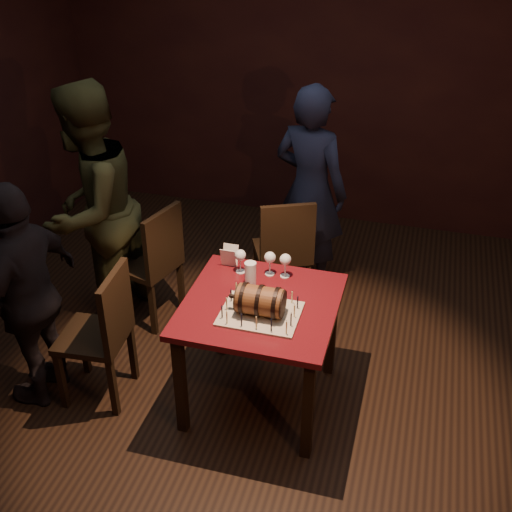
# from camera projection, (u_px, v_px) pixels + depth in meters

# --- Properties ---
(room_shell) EXTENTS (5.04, 5.04, 2.80)m
(room_shell) POSITION_uv_depth(u_px,v_px,m) (256.00, 192.00, 3.56)
(room_shell) COLOR black
(room_shell) RESTS_ON ground
(pub_table) EXTENTS (0.90, 0.90, 0.75)m
(pub_table) POSITION_uv_depth(u_px,v_px,m) (260.00, 318.00, 3.82)
(pub_table) COLOR #440B11
(pub_table) RESTS_ON ground
(cake_board) EXTENTS (0.45, 0.35, 0.01)m
(cake_board) POSITION_uv_depth(u_px,v_px,m) (260.00, 314.00, 3.67)
(cake_board) COLOR #AFA28D
(cake_board) RESTS_ON pub_table
(barrel_cake) EXTENTS (0.32, 0.19, 0.19)m
(barrel_cake) POSITION_uv_depth(u_px,v_px,m) (260.00, 301.00, 3.62)
(barrel_cake) COLOR brown
(barrel_cake) RESTS_ON cake_board
(birthday_candles) EXTENTS (0.40, 0.30, 0.09)m
(birthday_candles) POSITION_uv_depth(u_px,v_px,m) (260.00, 307.00, 3.64)
(birthday_candles) COLOR #E7D78A
(birthday_candles) RESTS_ON cake_board
(wine_glass_left) EXTENTS (0.07, 0.07, 0.16)m
(wine_glass_left) POSITION_uv_depth(u_px,v_px,m) (240.00, 256.00, 4.00)
(wine_glass_left) COLOR silver
(wine_glass_left) RESTS_ON pub_table
(wine_glass_mid) EXTENTS (0.07, 0.07, 0.16)m
(wine_glass_mid) POSITION_uv_depth(u_px,v_px,m) (270.00, 258.00, 3.97)
(wine_glass_mid) COLOR silver
(wine_glass_mid) RESTS_ON pub_table
(wine_glass_right) EXTENTS (0.07, 0.07, 0.16)m
(wine_glass_right) POSITION_uv_depth(u_px,v_px,m) (285.00, 260.00, 3.95)
(wine_glass_right) COLOR silver
(wine_glass_right) RESTS_ON pub_table
(pint_of_ale) EXTENTS (0.07, 0.07, 0.15)m
(pint_of_ale) POSITION_uv_depth(u_px,v_px,m) (250.00, 274.00, 3.91)
(pint_of_ale) COLOR silver
(pint_of_ale) RESTS_ON pub_table
(menu_card) EXTENTS (0.10, 0.05, 0.13)m
(menu_card) POSITION_uv_depth(u_px,v_px,m) (229.00, 256.00, 4.10)
(menu_card) COLOR white
(menu_card) RESTS_ON pub_table
(chair_back) EXTENTS (0.53, 0.53, 0.93)m
(chair_back) POSITION_uv_depth(u_px,v_px,m) (284.00, 248.00, 4.76)
(chair_back) COLOR black
(chair_back) RESTS_ON ground
(chair_left_rear) EXTENTS (0.49, 0.49, 0.93)m
(chair_left_rear) POSITION_uv_depth(u_px,v_px,m) (154.00, 259.00, 4.63)
(chair_left_rear) COLOR black
(chair_left_rear) RESTS_ON ground
(chair_left_front) EXTENTS (0.43, 0.43, 0.93)m
(chair_left_front) POSITION_uv_depth(u_px,v_px,m) (104.00, 329.00, 3.92)
(chair_left_front) COLOR black
(chair_left_front) RESTS_ON ground
(person_back) EXTENTS (0.70, 0.56, 1.66)m
(person_back) POSITION_uv_depth(u_px,v_px,m) (310.00, 190.00, 4.91)
(person_back) COLOR #1A1E34
(person_back) RESTS_ON ground
(person_left_rear) EXTENTS (0.77, 0.94, 1.80)m
(person_left_rear) POSITION_uv_depth(u_px,v_px,m) (91.00, 210.00, 4.47)
(person_left_rear) COLOR #36361B
(person_left_rear) RESTS_ON ground
(person_left_front) EXTENTS (0.41, 0.89, 1.49)m
(person_left_front) POSITION_uv_depth(u_px,v_px,m) (29.00, 296.00, 3.84)
(person_left_front) COLOR black
(person_left_front) RESTS_ON ground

